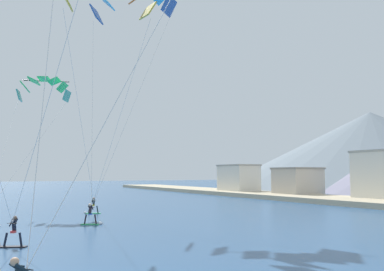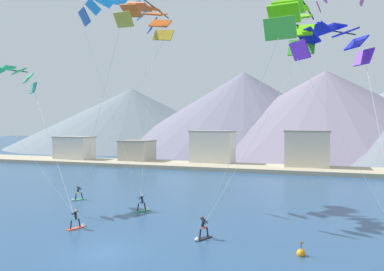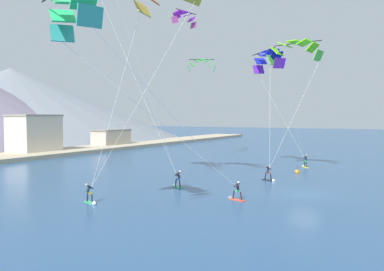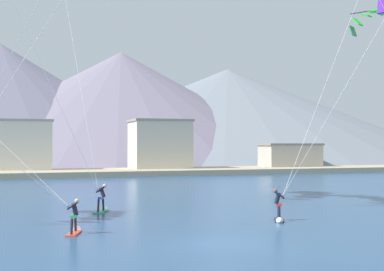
% 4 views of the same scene
% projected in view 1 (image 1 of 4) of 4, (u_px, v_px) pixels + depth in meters
% --- Properties ---
extents(kitesurfer_near_lead, '(1.19, 1.72, 1.73)m').
position_uv_depth(kitesurfer_near_lead, '(93.00, 218.00, 33.20)').
color(kitesurfer_near_lead, '#33B266').
rests_on(kitesurfer_near_lead, ground).
extents(kitesurfer_mid_center, '(0.92, 1.78, 1.68)m').
position_uv_depth(kitesurfer_mid_center, '(91.00, 209.00, 42.42)').
color(kitesurfer_mid_center, '#33B266').
rests_on(kitesurfer_mid_center, ground).
extents(kitesurfer_far_right, '(1.09, 1.75, 1.75)m').
position_uv_depth(kitesurfer_far_right, '(9.00, 238.00, 23.03)').
color(kitesurfer_far_right, black).
rests_on(kitesurfer_far_right, ground).
extents(parafoil_kite_near_trail, '(13.73, 8.30, 13.17)m').
position_uv_depth(parafoil_kite_near_trail, '(44.00, 87.00, 46.29)').
color(parafoil_kite_near_trail, teal).
extents(shore_building_harbour_front, '(6.37, 6.37, 4.96)m').
position_uv_depth(shore_building_harbour_front, '(298.00, 182.00, 70.43)').
color(shore_building_harbour_front, '#B7AD9E').
rests_on(shore_building_harbour_front, ground).
extents(shore_building_old_town, '(8.29, 5.14, 5.70)m').
position_uv_depth(shore_building_old_town, '(238.00, 179.00, 82.74)').
color(shore_building_old_town, silver).
rests_on(shore_building_old_town, ground).
extents(mountain_peak_central_summit, '(89.84, 89.84, 22.10)m').
position_uv_depth(mountain_peak_central_summit, '(371.00, 149.00, 125.35)').
color(mountain_peak_central_summit, slate).
rests_on(mountain_peak_central_summit, ground).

